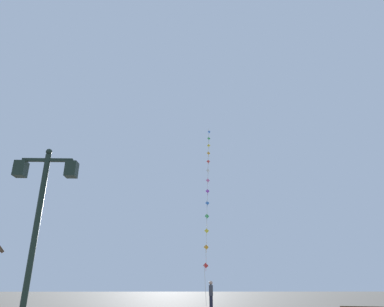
{
  "coord_description": "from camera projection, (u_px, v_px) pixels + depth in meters",
  "views": [
    {
      "loc": [
        1.03,
        -0.19,
        1.42
      ],
      "look_at": [
        1.57,
        18.44,
        8.79
      ],
      "focal_mm": 31.41,
      "sensor_mm": 36.0,
      "label": 1
    }
  ],
  "objects": [
    {
      "name": "kite_train",
      "position": [
        208.0,
        187.0,
        31.17
      ],
      "size": [
        1.92,
        14.59,
        19.13
      ],
      "color": "brown",
      "rests_on": "ground_plane"
    },
    {
      "name": "kite_flyer",
      "position": [
        211.0,
        295.0,
        19.98
      ],
      "size": [
        0.27,
        0.61,
        1.71
      ],
      "rotation": [
        0.0,
        0.0,
        1.5
      ],
      "color": "#1E1E2D",
      "rests_on": "ground_plane"
    },
    {
      "name": "twin_lantern_lamp_post",
      "position": [
        40.0,
        204.0,
        8.24
      ],
      "size": [
        1.57,
        0.28,
        4.75
      ],
      "color": "#1E2D23",
      "rests_on": "ground_plane"
    }
  ]
}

